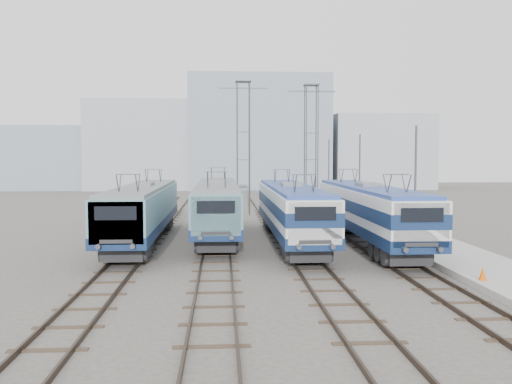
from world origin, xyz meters
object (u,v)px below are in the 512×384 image
object	(u,v)px
locomotive_far_right	(369,209)
catenary_tower_west	(243,142)
mast_front	(415,190)
mast_rear	(329,175)
locomotive_center_left	(217,204)
locomotive_center_right	(291,208)
mast_mid	(359,180)
locomotive_far_left	(143,209)
catenary_tower_east	(311,142)
safety_cone	(483,274)

from	to	relation	value
locomotive_far_right	catenary_tower_west	xyz separation A→B (m)	(-6.75, 17.43, 4.41)
catenary_tower_west	mast_front	world-z (taller)	catenary_tower_west
mast_rear	locomotive_center_left	bearing A→B (deg)	-121.95
locomotive_center_right	catenary_tower_west	bearing A→B (deg)	97.80
mast_mid	locomotive_center_right	bearing A→B (deg)	-126.99
locomotive_center_left	mast_front	xyz separation A→B (m)	(10.85, -6.60, 1.31)
locomotive_far_left	catenary_tower_east	xyz separation A→B (m)	(13.25, 17.77, 4.48)
locomotive_center_right	mast_mid	size ratio (longest dim) A/B	2.47
mast_front	safety_cone	world-z (taller)	mast_front
mast_front	mast_rear	size ratio (longest dim) A/B	1.00
catenary_tower_west	locomotive_far_left	bearing A→B (deg)	-113.17
catenary_tower_west	mast_rear	world-z (taller)	catenary_tower_west
locomotive_center_left	catenary_tower_west	bearing A→B (deg)	80.47
catenary_tower_west	catenary_tower_east	bearing A→B (deg)	17.10
locomotive_far_right	mast_front	distance (m)	3.41
locomotive_far_right	safety_cone	distance (m)	10.64
locomotive_far_left	catenary_tower_east	size ratio (longest dim) A/B	1.44
locomotive_far_right	mast_rear	distance (m)	21.55
locomotive_center_left	mast_rear	world-z (taller)	mast_rear
locomotive_far_left	locomotive_center_right	distance (m)	9.02
safety_cone	locomotive_far_left	bearing A→B (deg)	142.04
locomotive_far_right	locomotive_center_left	bearing A→B (deg)	155.86
locomotive_far_right	catenary_tower_east	distance (m)	19.93
mast_rear	locomotive_far_left	bearing A→B (deg)	-127.83
catenary_tower_east	mast_rear	distance (m)	4.28
locomotive_center_left	mast_mid	world-z (taller)	mast_mid
catenary_tower_east	safety_cone	size ratio (longest dim) A/B	21.77
locomotive_center_left	mast_front	bearing A→B (deg)	-31.32
locomotive_far_right	locomotive_center_right	bearing A→B (deg)	167.47
locomotive_center_right	mast_front	distance (m)	7.40
locomotive_far_right	mast_mid	world-z (taller)	mast_mid
safety_cone	mast_mid	bearing A→B (deg)	90.10
catenary_tower_east	mast_rear	world-z (taller)	catenary_tower_east
catenary_tower_east	mast_front	world-z (taller)	catenary_tower_east
safety_cone	locomotive_center_right	bearing A→B (deg)	119.37
mast_front	mast_mid	xyz separation A→B (m)	(0.00, 12.00, 0.00)
mast_front	catenary_tower_west	bearing A→B (deg)	113.27
locomotive_center_left	safety_cone	bearing A→B (deg)	-52.87
catenary_tower_west	mast_mid	world-z (taller)	catenary_tower_west
locomotive_center_left	mast_front	distance (m)	12.77
locomotive_far_right	catenary_tower_west	world-z (taller)	catenary_tower_west
catenary_tower_west	mast_front	distance (m)	22.00
locomotive_center_right	mast_front	xyz separation A→B (m)	(6.35, -3.57, 1.29)
mast_front	mast_mid	size ratio (longest dim) A/B	1.00
mast_mid	mast_front	bearing A→B (deg)	-90.00
locomotive_center_right	mast_rear	size ratio (longest dim) A/B	2.47
safety_cone	mast_front	bearing A→B (deg)	90.25
mast_front	safety_cone	xyz separation A→B (m)	(0.03, -7.77, -2.92)
locomotive_center_right	catenary_tower_west	size ratio (longest dim) A/B	1.44
locomotive_far_left	locomotive_center_left	distance (m)	5.09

